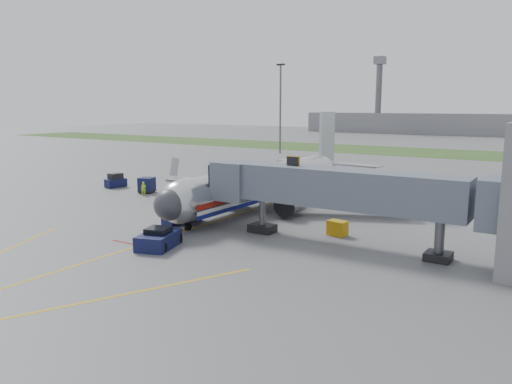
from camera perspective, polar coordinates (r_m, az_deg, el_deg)
The scene contains 16 objects.
ground at distance 43.84m, azimuth -9.47°, elevation -4.85°, with size 400.00×400.00×0.00m, color #565659.
grass_strip at distance 125.06m, azimuth 19.53°, elevation 4.25°, with size 300.00×25.00×0.01m, color #2D4C1E.
apron_markings at distance 38.92m, azimuth -16.87°, elevation -7.04°, with size 21.52×50.00×0.01m.
airliner at distance 55.27m, azimuth 1.13°, elevation 1.13°, with size 32.10×35.67×10.25m.
jet_bridge at distance 40.08m, azimuth 9.08°, elevation 0.31°, with size 25.30×4.00×6.90m.
light_mast_left at distance 117.02m, azimuth 2.80°, elevation 9.74°, with size 2.00×0.44×20.40m.
distant_terminal at distance 205.02m, azimuth 22.16°, elevation 7.19°, with size 120.00×14.00×8.00m, color slate.
control_tower at distance 208.00m, azimuth 13.85°, elevation 11.33°, with size 4.00×4.00×30.00m.
pushback_tug at distance 40.09m, azimuth -11.08°, elevation -5.31°, with size 3.39×4.38×1.61m.
baggage_tug at distance 70.69m, azimuth -15.74°, elevation 1.21°, with size 1.92×2.96×1.92m.
baggage_cart_a at distance 61.19m, azimuth -8.21°, elevation 0.25°, with size 2.19×2.19×1.81m.
baggage_cart_b at distance 65.28m, azimuth -12.37°, elevation 0.79°, with size 2.29×2.29×1.95m.
baggage_cart_c at distance 57.78m, azimuth -1.61°, elevation -0.39°, with size 1.58×1.58×1.48m.
belt_loader at distance 48.26m, azimuth -8.46°, elevation -2.78°, with size 1.87×4.73×2.26m.
ground_power_cart at distance 43.53m, azimuth 9.29°, elevation -4.10°, with size 1.73×1.28×1.27m.
ramp_worker at distance 63.29m, azimuth -12.72°, elevation 0.37°, with size 0.63×0.41×1.72m, color #A2DA19.
Camera 1 is at (28.75, -31.21, 11.05)m, focal length 35.00 mm.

